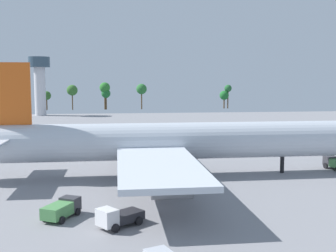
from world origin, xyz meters
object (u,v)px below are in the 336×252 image
(maintenance_van, at_px, (124,138))
(control_tower, at_px, (40,79))
(fuel_truck, at_px, (62,209))
(cargo_airplane, at_px, (166,142))
(cargo_loader, at_px, (118,217))

(maintenance_van, xyz_separation_m, control_tower, (-36.77, 90.24, 15.70))
(fuel_truck, bearing_deg, cargo_airplane, 53.64)
(cargo_airplane, bearing_deg, cargo_loader, -108.97)
(cargo_airplane, xyz_separation_m, fuel_truck, (-14.62, -19.86, -4.74))
(cargo_loader, distance_m, fuel_truck, 7.52)
(cargo_airplane, distance_m, maintenance_van, 39.70)
(cargo_loader, xyz_separation_m, fuel_truck, (-6.50, 3.77, 0.01))
(maintenance_van, distance_m, control_tower, 98.70)
(cargo_loader, height_order, control_tower, control_tower)
(cargo_airplane, height_order, cargo_loader, cargo_airplane)
(maintenance_van, bearing_deg, fuel_truck, -97.96)
(fuel_truck, xyz_separation_m, control_tower, (-28.56, 149.01, 15.81))
(cargo_airplane, relative_size, fuel_truck, 12.15)
(cargo_airplane, relative_size, maintenance_van, 15.87)
(control_tower, bearing_deg, maintenance_van, -67.83)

